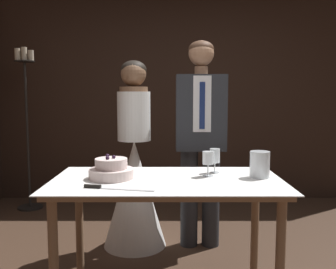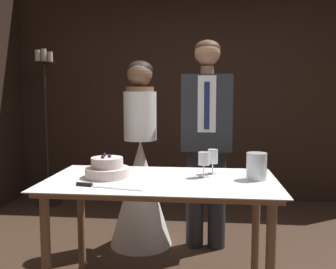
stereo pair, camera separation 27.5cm
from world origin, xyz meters
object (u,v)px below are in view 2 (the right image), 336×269
object	(u,v)px
wine_glass_near	(204,160)
tiered_cake	(107,169)
candle_stand	(46,126)
groom	(207,133)
cake_table	(161,193)
bride	(141,178)
cake_knife	(96,186)
hurricane_candle	(256,167)
wine_glass_middle	(213,157)

from	to	relation	value
wine_glass_near	tiered_cake	bearing A→B (deg)	-174.19
candle_stand	groom	bearing A→B (deg)	-29.60
candle_stand	cake_table	bearing A→B (deg)	-50.07
bride	groom	xyz separation A→B (m)	(0.57, -0.00, 0.40)
wine_glass_near	candle_stand	xyz separation A→B (m)	(-1.86, 1.82, 0.05)
cake_knife	groom	size ratio (longest dim) A/B	0.23
hurricane_candle	groom	bearing A→B (deg)	111.84
wine_glass_near	hurricane_candle	bearing A→B (deg)	-5.62
hurricane_candle	groom	xyz separation A→B (m)	(-0.31, 0.79, 0.13)
bride	hurricane_candle	bearing A→B (deg)	-41.75
bride	candle_stand	distance (m)	1.73
bride	candle_stand	bearing A→B (deg)	140.91
tiered_cake	wine_glass_near	bearing A→B (deg)	5.81
cake_knife	wine_glass_middle	xyz separation A→B (m)	(0.68, 0.44, 0.11)
tiered_cake	candle_stand	bearing A→B (deg)	123.36
hurricane_candle	bride	world-z (taller)	bride
cake_table	cake_knife	distance (m)	0.44
cake_knife	cake_table	bearing A→B (deg)	46.04
tiered_cake	bride	distance (m)	0.86
cake_knife	wine_glass_middle	size ratio (longest dim) A/B	2.47
wine_glass_middle	candle_stand	size ratio (longest dim) A/B	0.09
hurricane_candle	candle_stand	world-z (taller)	candle_stand
cake_table	candle_stand	distance (m)	2.50
cake_table	bride	size ratio (longest dim) A/B	0.91
wine_glass_middle	hurricane_candle	xyz separation A→B (m)	(0.27, -0.14, -0.03)
groom	candle_stand	world-z (taller)	candle_stand
candle_stand	cake_knife	bearing A→B (deg)	-59.92
candle_stand	wine_glass_middle	bearing A→B (deg)	-41.64
bride	groom	distance (m)	0.69
candle_stand	hurricane_candle	bearing A→B (deg)	-40.18
cake_table	cake_knife	world-z (taller)	cake_knife
cake_knife	bride	distance (m)	1.10
cake_knife	hurricane_candle	distance (m)	1.00
hurricane_candle	groom	size ratio (longest dim) A/B	0.10
tiered_cake	bride	xyz separation A→B (m)	(0.07, 0.82, -0.24)
wine_glass_near	wine_glass_middle	world-z (taller)	wine_glass_middle
tiered_cake	candle_stand	distance (m)	2.26
groom	wine_glass_middle	bearing A→B (deg)	-86.16
cake_knife	bride	world-z (taller)	bride
cake_knife	bride	xyz separation A→B (m)	(0.07, 1.08, -0.20)
wine_glass_middle	bride	distance (m)	0.94
tiered_cake	candle_stand	world-z (taller)	candle_stand
groom	candle_stand	distance (m)	2.16
cake_table	wine_glass_near	bearing A→B (deg)	17.92
cake_table	wine_glass_middle	bearing A→B (deg)	31.25
cake_knife	tiered_cake	bearing A→B (deg)	102.47
tiered_cake	hurricane_candle	size ratio (longest dim) A/B	1.68
cake_knife	wine_glass_middle	distance (m)	0.81
candle_stand	bride	bearing A→B (deg)	-39.09
cake_knife	groom	world-z (taller)	groom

